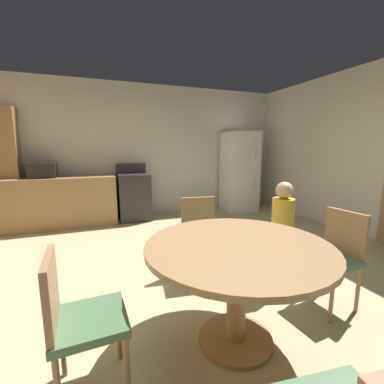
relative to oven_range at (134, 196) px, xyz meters
name	(u,v)px	position (x,y,z in m)	size (l,w,h in m)	color
ground_plane	(210,280)	(0.41, -2.76, -0.47)	(14.00, 14.00, 0.00)	tan
wall_back	(149,151)	(0.41, 0.40, 0.88)	(6.12, 0.12, 2.70)	beige
wall_right	(380,152)	(3.37, -2.43, 0.88)	(0.12, 5.65, 2.70)	beige
kitchen_counter	(58,202)	(-1.35, 0.00, -0.02)	(2.00, 0.60, 0.90)	#9E754C
pantry_column	(6,169)	(-2.13, 0.18, 0.58)	(0.44, 0.36, 2.10)	#9E754C
oven_range	(134,196)	(0.00, 0.00, 0.00)	(0.60, 0.60, 1.10)	#2D2B28
refrigerator	(239,172)	(2.36, -0.05, 0.41)	(0.68, 0.68, 1.76)	white
microwave	(42,170)	(-1.55, 0.00, 0.56)	(0.44, 0.32, 0.26)	black
dining_table	(238,264)	(0.22, -3.62, 0.14)	(1.31, 1.31, 0.76)	#9E754C
chair_north	(200,232)	(0.36, -2.58, 0.03)	(0.45, 0.45, 0.87)	#9E754C
chair_east	(335,253)	(1.27, -3.53, 0.03)	(0.43, 0.43, 0.87)	#9E754C
chair_west	(77,316)	(-0.83, -3.67, 0.03)	(0.42, 0.42, 0.87)	#9E754C
person_child	(282,231)	(1.06, -3.07, 0.11)	(0.30, 0.30, 1.09)	#3D4C84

